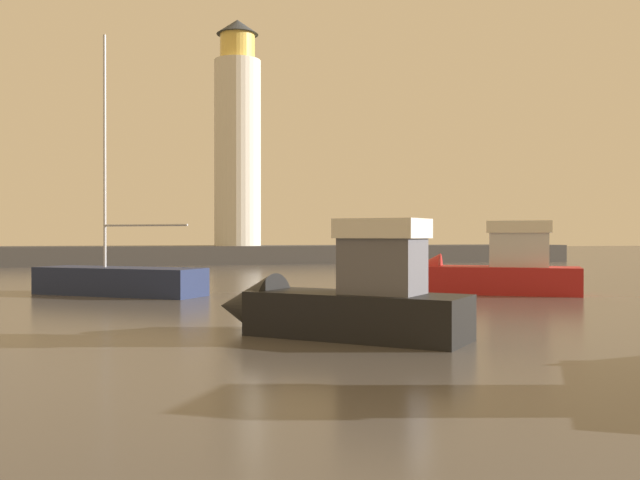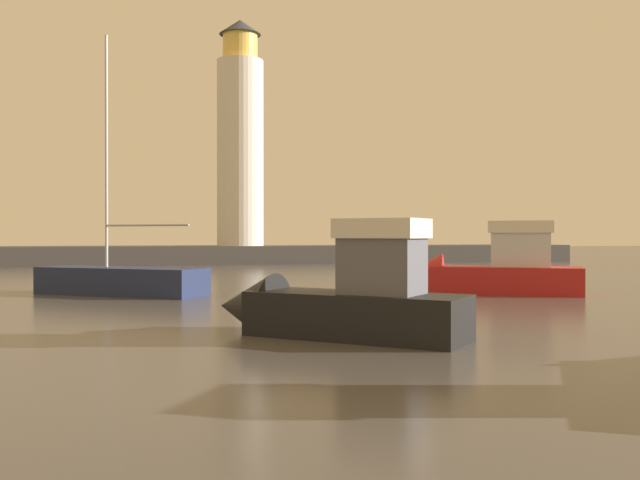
{
  "view_description": "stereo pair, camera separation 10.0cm",
  "coord_description": "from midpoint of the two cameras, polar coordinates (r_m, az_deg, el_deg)",
  "views": [
    {
      "loc": [
        -5.36,
        -2.09,
        2.45
      ],
      "look_at": [
        -0.61,
        16.09,
        2.33
      ],
      "focal_mm": 39.99,
      "sensor_mm": 36.0,
      "label": 1
    },
    {
      "loc": [
        -5.27,
        -2.11,
        2.45
      ],
      "look_at": [
        -0.61,
        16.09,
        2.33
      ],
      "focal_mm": 39.99,
      "sensor_mm": 36.0,
      "label": 2
    }
  ],
  "objects": [
    {
      "name": "ground_plane",
      "position": [
        32.22,
        -5.14,
        -3.98
      ],
      "size": [
        220.0,
        220.0,
        0.0
      ],
      "primitive_type": "plane",
      "color": "#4C4742"
    },
    {
      "name": "motorboat_2",
      "position": [
        17.32,
        0.7,
        -4.88
      ],
      "size": [
        6.09,
        5.82,
        3.14
      ],
      "color": "black",
      "rests_on": "ground_plane"
    },
    {
      "name": "motorboat_0",
      "position": [
        30.83,
        12.72,
        -2.49
      ],
      "size": [
        7.68,
        5.73,
        3.47
      ],
      "color": "#B21E1E",
      "rests_on": "ground_plane"
    },
    {
      "name": "breakwater",
      "position": [
        61.52,
        -9.7,
        -1.19
      ],
      "size": [
        67.42,
        5.8,
        1.55
      ],
      "primitive_type": "cube",
      "color": "#423F3D",
      "rests_on": "ground_plane"
    },
    {
      "name": "sailboat_moored",
      "position": [
        30.38,
        -15.86,
        -3.1
      ],
      "size": [
        7.09,
        6.0,
        10.74
      ],
      "color": "#1E284C",
      "rests_on": "ground_plane"
    },
    {
      "name": "lighthouse",
      "position": [
        62.43,
        -6.67,
        8.05
      ],
      "size": [
        4.0,
        4.0,
        19.5
      ],
      "color": "silver",
      "rests_on": "breakwater"
    }
  ]
}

